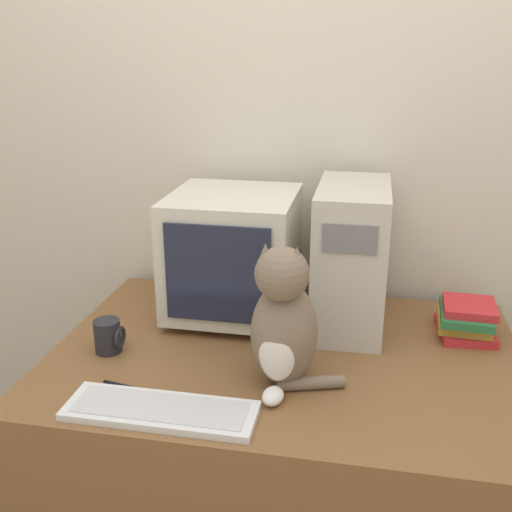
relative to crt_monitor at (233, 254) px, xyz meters
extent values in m
cube|color=beige|center=(0.20, 0.30, 0.31)|extent=(7.00, 0.05, 2.50)
cube|color=brown|center=(0.20, -0.23, -0.57)|extent=(1.32, 0.91, 0.73)
cube|color=beige|center=(0.00, 0.00, -0.19)|extent=(0.27, 0.24, 0.02)
cube|color=beige|center=(0.00, 0.00, 0.01)|extent=(0.38, 0.39, 0.37)
cube|color=#1E2338|center=(0.00, -0.20, 0.01)|extent=(0.31, 0.01, 0.29)
cube|color=beige|center=(0.37, 0.01, 0.01)|extent=(0.21, 0.41, 0.44)
cube|color=slate|center=(0.37, -0.20, 0.13)|extent=(0.15, 0.01, 0.08)
cube|color=silver|center=(-0.04, -0.58, -0.20)|extent=(0.46, 0.15, 0.02)
cube|color=silver|center=(-0.04, -0.58, -0.19)|extent=(0.41, 0.12, 0.00)
ellipsoid|color=#7A6651|center=(0.22, -0.38, -0.07)|extent=(0.19, 0.20, 0.27)
ellipsoid|color=white|center=(0.21, -0.45, -0.09)|extent=(0.10, 0.06, 0.15)
sphere|color=#7A6651|center=(0.22, -0.41, 0.11)|extent=(0.15, 0.15, 0.13)
cone|color=#7A6651|center=(0.17, -0.41, 0.16)|extent=(0.03, 0.03, 0.04)
cone|color=#7A6651|center=(0.25, -0.41, 0.16)|extent=(0.03, 0.03, 0.04)
ellipsoid|color=white|center=(0.21, -0.48, -0.19)|extent=(0.06, 0.08, 0.04)
cylinder|color=#7A6651|center=(0.29, -0.41, -0.19)|extent=(0.17, 0.08, 0.03)
cube|color=red|center=(0.72, -0.01, -0.19)|extent=(0.17, 0.20, 0.03)
cube|color=gold|center=(0.71, -0.01, -0.16)|extent=(0.16, 0.18, 0.03)
cube|color=#28703D|center=(0.71, -0.02, -0.14)|extent=(0.16, 0.21, 0.02)
cube|color=red|center=(0.72, -0.02, -0.11)|extent=(0.16, 0.16, 0.02)
cylinder|color=black|center=(-0.17, -0.49, -0.20)|extent=(0.13, 0.03, 0.01)
cylinder|color=#232328|center=(-0.29, -0.32, -0.16)|extent=(0.07, 0.07, 0.10)
torus|color=#232328|center=(-0.26, -0.32, -0.16)|extent=(0.01, 0.07, 0.07)
camera|label=1|loc=(0.41, -1.73, 0.62)|focal=42.00mm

